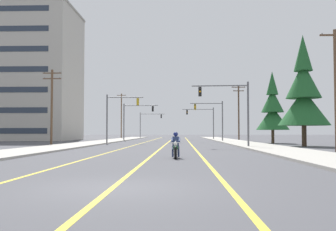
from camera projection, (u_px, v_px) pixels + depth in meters
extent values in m
plane|color=#47474C|center=(113.00, 188.00, 9.86)|extent=(400.00, 400.00, 0.00)
cube|color=yellow|center=(168.00, 142.00, 54.80)|extent=(0.16, 100.00, 0.01)
cube|color=yellow|center=(145.00, 142.00, 54.91)|extent=(0.16, 100.00, 0.01)
cube|color=yellow|center=(189.00, 142.00, 54.70)|extent=(0.16, 100.00, 0.01)
cube|color=#ADA89E|center=(240.00, 143.00, 49.50)|extent=(4.40, 110.00, 0.14)
cube|color=#ADA89E|center=(95.00, 143.00, 50.12)|extent=(4.40, 110.00, 0.14)
cylinder|color=black|center=(175.00, 153.00, 20.43)|extent=(0.12, 0.64, 0.64)
cylinder|color=black|center=(176.00, 152.00, 21.98)|extent=(0.12, 0.64, 0.64)
cylinder|color=silver|center=(175.00, 147.00, 20.54)|extent=(0.07, 0.33, 0.68)
sphere|color=white|center=(175.00, 144.00, 20.40)|extent=(0.20, 0.20, 0.20)
cylinder|color=silver|center=(176.00, 143.00, 20.60)|extent=(0.70, 0.04, 0.04)
ellipsoid|color=#143D23|center=(176.00, 147.00, 21.10)|extent=(0.32, 0.56, 0.28)
cube|color=silver|center=(176.00, 151.00, 21.21)|extent=(0.24, 0.44, 0.24)
cube|color=black|center=(176.00, 148.00, 21.53)|extent=(0.28, 0.52, 0.12)
cube|color=#143D23|center=(176.00, 146.00, 21.94)|extent=(0.20, 0.36, 0.08)
cylinder|color=silver|center=(173.00, 152.00, 21.61)|extent=(0.08, 0.55, 0.08)
cube|color=navy|center=(176.00, 141.00, 21.51)|extent=(0.36, 0.24, 0.56)
sphere|color=navy|center=(176.00, 134.00, 21.51)|extent=(0.26, 0.26, 0.26)
cylinder|color=navy|center=(178.00, 148.00, 21.35)|extent=(0.14, 0.44, 0.30)
cylinder|color=navy|center=(179.00, 154.00, 21.15)|extent=(0.11, 0.16, 0.35)
cylinder|color=navy|center=(179.00, 140.00, 21.25)|extent=(0.10, 0.52, 0.27)
cylinder|color=navy|center=(173.00, 148.00, 21.36)|extent=(0.14, 0.44, 0.30)
cylinder|color=navy|center=(173.00, 154.00, 21.17)|extent=(0.11, 0.16, 0.35)
cylinder|color=navy|center=(172.00, 140.00, 21.26)|extent=(0.10, 0.52, 0.27)
cylinder|color=#56565B|center=(248.00, 114.00, 35.98)|extent=(0.18, 0.18, 6.20)
cylinder|color=#56565B|center=(220.00, 86.00, 36.35)|extent=(5.30, 0.43, 0.11)
cube|color=black|center=(200.00, 92.00, 36.50)|extent=(0.31, 0.26, 0.90)
sphere|color=black|center=(200.00, 88.00, 36.36)|extent=(0.18, 0.18, 0.18)
sphere|color=orange|center=(200.00, 91.00, 36.35)|extent=(0.18, 0.18, 0.18)
sphere|color=black|center=(200.00, 95.00, 36.33)|extent=(0.18, 0.18, 0.18)
cylinder|color=#56565B|center=(107.00, 119.00, 48.44)|extent=(0.18, 0.18, 6.20)
cylinder|color=#56565B|center=(125.00, 97.00, 48.56)|extent=(4.59, 0.25, 0.11)
cube|color=#B79319|center=(138.00, 102.00, 48.53)|extent=(0.31, 0.25, 0.90)
sphere|color=black|center=(138.00, 99.00, 48.70)|extent=(0.18, 0.18, 0.18)
sphere|color=orange|center=(138.00, 102.00, 48.69)|extent=(0.18, 0.18, 0.18)
sphere|color=black|center=(138.00, 104.00, 48.67)|extent=(0.18, 0.18, 0.18)
cylinder|color=#56565B|center=(222.00, 121.00, 58.63)|extent=(0.18, 0.18, 6.20)
cylinder|color=#56565B|center=(206.00, 103.00, 58.76)|extent=(4.93, 0.25, 0.11)
cube|color=#B79319|center=(195.00, 107.00, 58.74)|extent=(0.31, 0.25, 0.90)
sphere|color=black|center=(195.00, 105.00, 58.60)|extent=(0.18, 0.18, 0.18)
sphere|color=orange|center=(195.00, 107.00, 58.59)|extent=(0.18, 0.18, 0.18)
sphere|color=black|center=(195.00, 109.00, 58.58)|extent=(0.18, 0.18, 0.18)
cylinder|color=#56565B|center=(124.00, 122.00, 63.61)|extent=(0.18, 0.18, 6.20)
cylinder|color=#56565B|center=(141.00, 106.00, 63.49)|extent=(5.68, 0.41, 0.11)
cube|color=black|center=(153.00, 109.00, 63.29)|extent=(0.31, 0.26, 0.90)
sphere|color=black|center=(153.00, 107.00, 63.46)|extent=(0.18, 0.18, 0.18)
sphere|color=orange|center=(153.00, 109.00, 63.45)|extent=(0.18, 0.18, 0.18)
sphere|color=black|center=(153.00, 111.00, 63.44)|extent=(0.18, 0.18, 0.18)
cylinder|color=#56565B|center=(213.00, 124.00, 73.79)|extent=(0.18, 0.18, 6.20)
cylinder|color=#56565B|center=(198.00, 109.00, 74.02)|extent=(5.98, 0.14, 0.11)
cube|color=black|center=(187.00, 112.00, 74.07)|extent=(0.30, 0.24, 0.90)
sphere|color=black|center=(187.00, 111.00, 73.93)|extent=(0.18, 0.18, 0.18)
sphere|color=orange|center=(187.00, 112.00, 73.92)|extent=(0.18, 0.18, 0.18)
sphere|color=black|center=(187.00, 114.00, 73.91)|extent=(0.18, 0.18, 0.18)
cylinder|color=#56565B|center=(140.00, 125.00, 92.75)|extent=(0.18, 0.18, 6.20)
cylinder|color=#56565B|center=(153.00, 114.00, 92.96)|extent=(5.98, 0.50, 0.11)
cube|color=black|center=(161.00, 116.00, 93.01)|extent=(0.31, 0.26, 0.90)
sphere|color=black|center=(161.00, 115.00, 93.18)|extent=(0.18, 0.18, 0.18)
sphere|color=orange|center=(161.00, 116.00, 93.16)|extent=(0.18, 0.18, 0.18)
sphere|color=black|center=(161.00, 118.00, 93.15)|extent=(0.18, 0.18, 0.18)
cylinder|color=brown|center=(336.00, 91.00, 27.62)|extent=(0.26, 0.26, 8.89)
cube|color=brown|center=(335.00, 35.00, 27.80)|extent=(2.18, 0.12, 0.12)
cylinder|color=slate|center=(322.00, 34.00, 27.83)|extent=(0.08, 0.08, 0.12)
cylinder|color=brown|center=(52.00, 107.00, 44.31)|extent=(0.26, 0.26, 8.70)
cube|color=brown|center=(52.00, 73.00, 44.48)|extent=(2.17, 0.12, 0.12)
cylinder|color=slate|center=(44.00, 72.00, 44.52)|extent=(0.08, 0.08, 0.12)
cylinder|color=slate|center=(60.00, 72.00, 44.46)|extent=(0.08, 0.08, 0.12)
cube|color=brown|center=(52.00, 79.00, 44.46)|extent=(2.13, 0.12, 0.12)
cylinder|color=slate|center=(44.00, 78.00, 44.49)|extent=(0.08, 0.08, 0.12)
cylinder|color=slate|center=(60.00, 78.00, 44.43)|extent=(0.08, 0.08, 0.12)
cylinder|color=#4C3828|center=(239.00, 113.00, 66.72)|extent=(0.26, 0.26, 9.70)
cube|color=#4C3828|center=(239.00, 87.00, 66.92)|extent=(2.39, 0.12, 0.12)
cylinder|color=slate|center=(233.00, 87.00, 66.95)|extent=(0.08, 0.08, 0.12)
cylinder|color=slate|center=(244.00, 87.00, 66.89)|extent=(0.08, 0.08, 0.12)
cube|color=#4C3828|center=(239.00, 91.00, 66.89)|extent=(1.86, 0.12, 0.12)
cylinder|color=slate|center=(234.00, 90.00, 66.92)|extent=(0.08, 0.08, 0.12)
cylinder|color=slate|center=(243.00, 90.00, 66.87)|extent=(0.08, 0.08, 0.12)
cylinder|color=brown|center=(121.00, 116.00, 88.10)|extent=(0.26, 0.26, 10.33)
cube|color=brown|center=(121.00, 95.00, 88.31)|extent=(2.08, 0.12, 0.12)
cylinder|color=slate|center=(118.00, 95.00, 88.34)|extent=(0.08, 0.08, 0.12)
cylinder|color=slate|center=(125.00, 95.00, 88.29)|extent=(0.08, 0.08, 0.12)
cylinder|color=#423023|center=(304.00, 136.00, 38.79)|extent=(0.47, 0.47, 2.12)
cone|color=#1E5628|center=(304.00, 107.00, 38.92)|extent=(5.18, 5.18, 3.71)
cone|color=#1E5628|center=(303.00, 80.00, 39.04)|extent=(3.52, 3.52, 3.71)
cone|color=#1E5628|center=(303.00, 53.00, 39.16)|extent=(1.86, 1.86, 3.71)
cylinder|color=#4C3828|center=(273.00, 137.00, 49.49)|extent=(0.39, 0.39, 1.74)
cone|color=#1E5628|center=(273.00, 118.00, 49.60)|extent=(4.25, 4.25, 3.05)
cone|color=#1E5628|center=(272.00, 101.00, 49.70)|extent=(2.89, 2.89, 3.05)
cone|color=#1E5628|center=(272.00, 83.00, 49.80)|extent=(1.53, 1.53, 3.05)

